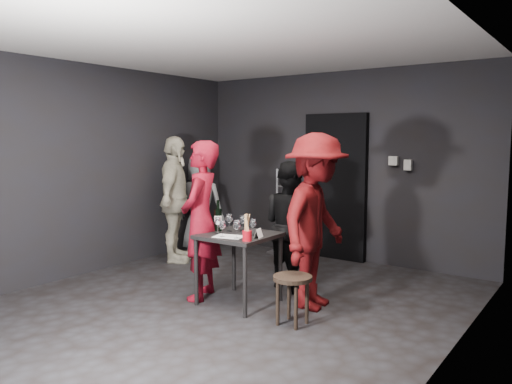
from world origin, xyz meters
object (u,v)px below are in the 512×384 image
Objects in this scene: hand_truck at (286,238)px; server_red at (201,208)px; bystander_cream at (175,188)px; stool at (293,285)px; man_maroon at (316,203)px; tasting_table at (239,243)px; bystander_grey at (200,204)px; woman_black at (290,225)px; wine_bottle at (218,219)px; breadstick_cup at (247,228)px.

hand_truck is 0.64× the size of server_red.
stool is at bearing -145.54° from bystander_cream.
stool is at bearing -178.77° from man_maroon.
stool is 0.22× the size of man_maroon.
bystander_grey reaches higher than tasting_table.
wine_bottle is at bearing 79.37° from woman_black.
stool is at bearing -54.63° from hand_truck.
man_maroon is at bearing 26.64° from tasting_table.
breadstick_cup is (0.57, -0.24, -0.00)m from wine_bottle.
breadstick_cup is at bearing -40.08° from tasting_table.
wine_bottle is (0.56, -2.27, 0.65)m from hand_truck.
man_maroon is 2.99m from bystander_grey.
bystander_grey is at bearing 146.97° from stool.
stool is 0.22× the size of bystander_cream.
bystander_cream reaches higher than breadstick_cup.
tasting_table is at bearing -67.73° from hand_truck.
woman_black is (0.14, 0.81, 0.09)m from tasting_table.
wine_bottle is 1.18× the size of breadstick_cup.
woman_black is 1.01× the size of bystander_grey.
hand_truck is at bearing 33.94° from man_maroon.
stool is at bearing 61.19° from server_red.
tasting_table is at bearing 77.78° from server_red.
woman_black is 4.41× the size of wine_bottle.
bystander_grey is 4.37× the size of wine_bottle.
man_maroon is 0.78m from breadstick_cup.
stool is 0.32× the size of woman_black.
stool is 0.91m from man_maroon.
man_maroon reaches higher than hand_truck.
server_red is at bearing -151.65° from wine_bottle.
hand_truck is 2.96m from stool.
man_maroon is at bearing 54.54° from breadstick_cup.
bystander_cream reaches higher than server_red.
stool is 1.20m from wine_bottle.
woman_black is (-0.65, 1.01, 0.36)m from stool.
tasting_table is at bearing 111.24° from man_maroon.
bystander_cream is (-1.98, 0.10, 0.31)m from woman_black.
hand_truck is 4.50× the size of breadstick_cup.
server_red is 5.90× the size of wine_bottle.
breadstick_cup is (0.15, -1.05, 0.13)m from woman_black.
hand_truck is 0.87× the size of bystander_grey.
hand_truck reaches higher than stool.
man_maroon is 1.09m from wine_bottle.
bystander_cream is 7.42× the size of breadstick_cup.
bystander_grey is (-2.70, 1.23, -0.35)m from man_maroon.
woman_black is at bearing 138.60° from bystander_grey.
tasting_table is 0.34× the size of man_maroon.
man_maroon is 6.47× the size of wine_bottle.
stool is at bearing 139.62° from woman_black.
breadstick_cup is at bearing -23.10° from wine_bottle.
server_red is at bearing 168.38° from breadstick_cup.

